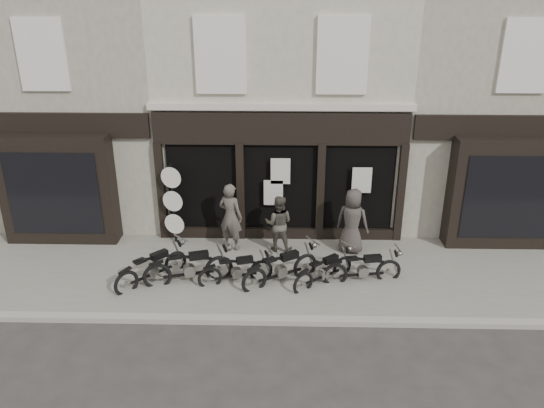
{
  "coord_description": "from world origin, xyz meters",
  "views": [
    {
      "loc": [
        0.1,
        -11.34,
        7.12
      ],
      "look_at": [
        -0.21,
        1.6,
        1.74
      ],
      "focal_mm": 35.0,
      "sensor_mm": 36.0,
      "label": 1
    }
  ],
  "objects_px": {
    "motorcycle_3": "(281,271)",
    "motorcycle_5": "(363,271)",
    "man_centre": "(279,223)",
    "motorcycle_2": "(237,272)",
    "motorcycle_4": "(324,273)",
    "man_left": "(231,217)",
    "man_right": "(352,221)",
    "advert_sign_post": "(173,207)",
    "motorcycle_1": "(190,270)",
    "motorcycle_0": "(153,270)"
  },
  "relations": [
    {
      "from": "motorcycle_0",
      "to": "motorcycle_2",
      "type": "xyz_separation_m",
      "value": [
        2.14,
        0.01,
        -0.03
      ]
    },
    {
      "from": "motorcycle_0",
      "to": "man_right",
      "type": "xyz_separation_m",
      "value": [
        5.22,
        1.72,
        0.65
      ]
    },
    {
      "from": "man_centre",
      "to": "motorcycle_1",
      "type": "bearing_deg",
      "value": 45.86
    },
    {
      "from": "motorcycle_1",
      "to": "motorcycle_4",
      "type": "bearing_deg",
      "value": -15.8
    },
    {
      "from": "motorcycle_1",
      "to": "man_left",
      "type": "relative_size",
      "value": 1.13
    },
    {
      "from": "motorcycle_4",
      "to": "man_left",
      "type": "distance_m",
      "value": 3.19
    },
    {
      "from": "motorcycle_2",
      "to": "man_centre",
      "type": "distance_m",
      "value": 2.12
    },
    {
      "from": "motorcycle_1",
      "to": "motorcycle_3",
      "type": "relative_size",
      "value": 1.13
    },
    {
      "from": "motorcycle_2",
      "to": "motorcycle_3",
      "type": "distance_m",
      "value": 1.13
    },
    {
      "from": "man_centre",
      "to": "man_right",
      "type": "distance_m",
      "value": 2.05
    },
    {
      "from": "man_right",
      "to": "advert_sign_post",
      "type": "relative_size",
      "value": 0.74
    },
    {
      "from": "man_centre",
      "to": "motorcycle_2",
      "type": "bearing_deg",
      "value": 66.81
    },
    {
      "from": "motorcycle_4",
      "to": "man_left",
      "type": "bearing_deg",
      "value": 105.76
    },
    {
      "from": "motorcycle_1",
      "to": "motorcycle_4",
      "type": "relative_size",
      "value": 1.35
    },
    {
      "from": "motorcycle_4",
      "to": "man_right",
      "type": "height_order",
      "value": "man_right"
    },
    {
      "from": "motorcycle_3",
      "to": "motorcycle_4",
      "type": "xyz_separation_m",
      "value": [
        1.08,
        -0.0,
        -0.05
      ]
    },
    {
      "from": "motorcycle_3",
      "to": "man_centre",
      "type": "xyz_separation_m",
      "value": [
        -0.09,
        1.74,
        0.52
      ]
    },
    {
      "from": "man_right",
      "to": "motorcycle_2",
      "type": "bearing_deg",
      "value": 51.93
    },
    {
      "from": "motorcycle_1",
      "to": "motorcycle_5",
      "type": "height_order",
      "value": "motorcycle_1"
    },
    {
      "from": "motorcycle_5",
      "to": "man_centre",
      "type": "height_order",
      "value": "man_centre"
    },
    {
      "from": "motorcycle_5",
      "to": "man_left",
      "type": "xyz_separation_m",
      "value": [
        -3.52,
        1.71,
        0.71
      ]
    },
    {
      "from": "motorcycle_1",
      "to": "motorcycle_5",
      "type": "bearing_deg",
      "value": -14.7
    },
    {
      "from": "advert_sign_post",
      "to": "motorcycle_3",
      "type": "bearing_deg",
      "value": -19.61
    },
    {
      "from": "motorcycle_0",
      "to": "motorcycle_4",
      "type": "height_order",
      "value": "motorcycle_0"
    },
    {
      "from": "motorcycle_0",
      "to": "motorcycle_1",
      "type": "height_order",
      "value": "motorcycle_1"
    },
    {
      "from": "motorcycle_1",
      "to": "man_left",
      "type": "xyz_separation_m",
      "value": [
        0.88,
        1.85,
        0.66
      ]
    },
    {
      "from": "man_left",
      "to": "man_centre",
      "type": "relative_size",
      "value": 1.2
    },
    {
      "from": "advert_sign_post",
      "to": "motorcycle_5",
      "type": "bearing_deg",
      "value": -6.55
    },
    {
      "from": "man_right",
      "to": "motorcycle_5",
      "type": "bearing_deg",
      "value": 117.57
    },
    {
      "from": "man_left",
      "to": "motorcycle_3",
      "type": "bearing_deg",
      "value": 153.06
    },
    {
      "from": "motorcycle_2",
      "to": "man_right",
      "type": "bearing_deg",
      "value": 11.21
    },
    {
      "from": "motorcycle_0",
      "to": "motorcycle_1",
      "type": "bearing_deg",
      "value": -46.61
    },
    {
      "from": "motorcycle_2",
      "to": "man_right",
      "type": "distance_m",
      "value": 3.59
    },
    {
      "from": "motorcycle_5",
      "to": "advert_sign_post",
      "type": "bearing_deg",
      "value": 149.41
    },
    {
      "from": "motorcycle_4",
      "to": "motorcycle_1",
      "type": "bearing_deg",
      "value": 142.05
    },
    {
      "from": "motorcycle_0",
      "to": "advert_sign_post",
      "type": "bearing_deg",
      "value": 39.51
    },
    {
      "from": "motorcycle_1",
      "to": "man_right",
      "type": "relative_size",
      "value": 1.19
    },
    {
      "from": "motorcycle_1",
      "to": "man_centre",
      "type": "bearing_deg",
      "value": 22.15
    },
    {
      "from": "motorcycle_2",
      "to": "man_centre",
      "type": "relative_size",
      "value": 1.15
    },
    {
      "from": "man_left",
      "to": "man_right",
      "type": "height_order",
      "value": "man_left"
    },
    {
      "from": "motorcycle_3",
      "to": "man_right",
      "type": "xyz_separation_m",
      "value": [
        1.95,
        1.69,
        0.64
      ]
    },
    {
      "from": "motorcycle_5",
      "to": "man_right",
      "type": "height_order",
      "value": "man_right"
    },
    {
      "from": "motorcycle_3",
      "to": "motorcycle_5",
      "type": "bearing_deg",
      "value": -28.78
    },
    {
      "from": "motorcycle_3",
      "to": "man_right",
      "type": "relative_size",
      "value": 1.06
    },
    {
      "from": "man_right",
      "to": "motorcycle_4",
      "type": "bearing_deg",
      "value": 85.61
    },
    {
      "from": "motorcycle_1",
      "to": "motorcycle_4",
      "type": "distance_m",
      "value": 3.4
    },
    {
      "from": "motorcycle_0",
      "to": "motorcycle_4",
      "type": "distance_m",
      "value": 4.35
    },
    {
      "from": "motorcycle_4",
      "to": "motorcycle_3",
      "type": "bearing_deg",
      "value": 141.41
    },
    {
      "from": "motorcycle_1",
      "to": "motorcycle_2",
      "type": "xyz_separation_m",
      "value": [
        1.19,
        0.02,
        -0.06
      ]
    },
    {
      "from": "man_right",
      "to": "man_left",
      "type": "bearing_deg",
      "value": 20.85
    }
  ]
}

